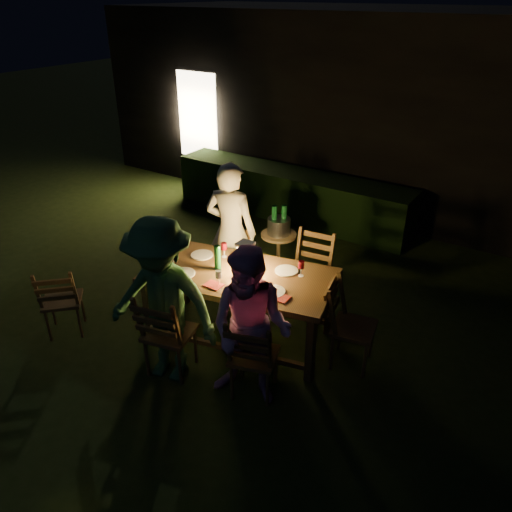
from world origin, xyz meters
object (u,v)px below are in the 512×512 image
Objects in this scene: dining_table at (240,280)px; chair_spare at (64,312)px; person_opp_left at (162,302)px; lantern at (245,259)px; chair_far_left at (231,276)px; chair_near_right at (253,369)px; bottle_table at (217,258)px; chair_end at (351,339)px; person_opp_right at (251,329)px; bottle_bucket_a at (274,223)px; chair_far_right at (307,289)px; side_table at (279,239)px; person_house_side at (231,232)px; bottle_bucket_b at (284,222)px; ice_bucket at (279,226)px; chair_near_left at (170,346)px.

chair_spare is (-1.71, -1.01, -0.47)m from dining_table.
person_opp_left is 1.01m from lantern.
chair_far_left is at bearing 137.27° from lantern.
chair_near_right is 1.04× the size of chair_spare.
chair_far_left is at bearing 117.04° from bottle_table.
chair_end reaches higher than chair_spare.
person_opp_right is 2.31m from bottle_bucket_a.
dining_table is 1.24× the size of person_opp_left.
chair_far_left is 0.94× the size of chair_end.
chair_far_right is 0.94m from side_table.
bottle_table reaches higher than chair_far_left.
chair_far_right is 1.04m from bottle_bucket_a.
chair_far_left is 0.52× the size of person_house_side.
bottle_bucket_a is (-0.14, 2.27, -0.08)m from person_opp_left.
chair_near_right is 1.09m from chair_end.
chair_far_right is 1.29m from bottle_table.
dining_table is 0.94m from person_opp_right.
person_opp_left is at bearing -88.93° from bottle_bucket_b.
chair_end reaches higher than chair_near_right.
bottle_table is 0.93× the size of ice_bucket.
chair_far_right is 1.15m from person_house_side.
dining_table is 6.18× the size of lantern.
chair_far_left is 1.05m from bottle_table.
chair_far_left is 2.87× the size of bottle_bucket_a.
chair_spare is 2.81m from ice_bucket.
person_house_side reaches higher than chair_far_left.
chair_far_right is at bearing 57.79° from person_opp_left.
chair_end is 1.95m from person_opp_left.
chair_far_right is 2.81m from chair_spare.
person_house_side is at bearing -90.92° from chair_far_left.
bottle_bucket_b is at bearing 103.90° from lantern.
chair_spare is at bearing 170.45° from chair_near_right.
bottle_bucket_a is at bearing -141.34° from side_table.
bottle_bucket_a is at bearing 103.79° from person_opp_right.
lantern is 1.45m from bottle_bucket_b.
chair_far_right is at bearing 56.31° from bottle_table.
lantern reaches higher than chair_spare.
person_opp_right is at bearing -98.07° from chair_near_right.
chair_end is 2.81× the size of lantern.
chair_spare reaches higher than ice_bucket.
person_opp_left is at bearing -118.76° from dining_table.
dining_table is 1.48m from bottle_bucket_b.
person_opp_left is 2.35m from bottle_bucket_b.
chair_spare is 2.62× the size of lantern.
bottle_table is at bearing -83.50° from bottle_bucket_a.
lantern is at bearing -91.04° from chair_end.
person_opp_right reaches higher than chair_spare.
person_house_side is (-1.22, 1.36, 0.59)m from chair_near_right.
chair_near_left is 0.64× the size of person_opp_right.
person_opp_right is at bearing -65.31° from side_table.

